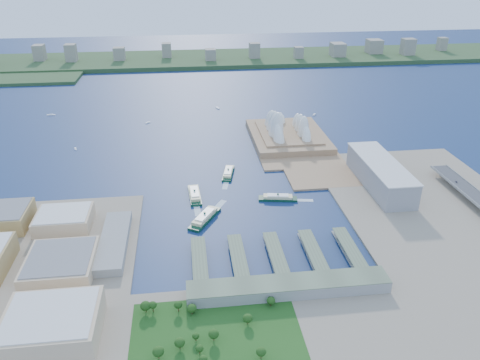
{
  "coord_description": "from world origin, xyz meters",
  "views": [
    {
      "loc": [
        -77.5,
        -492.55,
        305.12
      ],
      "look_at": [
        -5.19,
        90.76,
        18.0
      ],
      "focal_mm": 35.0,
      "sensor_mm": 36.0,
      "label": 1
    }
  ],
  "objects": [
    {
      "name": "south_land",
      "position": [
        0.0,
        -210.0,
        1.5
      ],
      "size": [
        720.0,
        180.0,
        3.0
      ],
      "primitive_type": "cube",
      "color": "gray",
      "rests_on": "ground"
    },
    {
      "name": "car_c",
      "position": [
        296.0,
        52.45,
        15.53
      ],
      "size": [
        1.9,
        4.68,
        1.36
      ],
      "primitive_type": "imported",
      "color": "slate",
      "rests_on": "expressway"
    },
    {
      "name": "far_shore",
      "position": [
        0.0,
        980.0,
        6.0
      ],
      "size": [
        2200.0,
        260.0,
        12.0
      ],
      "primitive_type": "cube",
      "color": "#2D4926",
      "rests_on": "ground"
    },
    {
      "name": "boat_a",
      "position": [
        -266.75,
        281.47,
        1.17
      ],
      "size": [
        6.12,
        12.54,
        2.35
      ],
      "primitive_type": null,
      "rotation": [
        0.0,
        0.0,
        0.27
      ],
      "color": "white",
      "rests_on": "ground"
    },
    {
      "name": "west_buildings",
      "position": [
        -250.0,
        -70.0,
        16.5
      ],
      "size": [
        200.0,
        280.0,
        27.0
      ],
      "primitive_type": null,
      "color": "tan",
      "rests_on": "west_land"
    },
    {
      "name": "ferry_c",
      "position": [
        -59.03,
        18.34,
        5.81
      ],
      "size": [
        44.89,
        60.86,
        11.63
      ],
      "primitive_type": null,
      "rotation": [
        0.0,
        0.0,
        2.61
      ],
      "color": "#0D3621",
      "rests_on": "ground"
    },
    {
      "name": "boat_c",
      "position": [
        190.61,
        413.66,
        1.46
      ],
      "size": [
        9.66,
        13.13,
        2.91
      ],
      "primitive_type": null,
      "rotation": [
        0.0,
        0.0,
        2.63
      ],
      "color": "white",
      "rests_on": "ground"
    },
    {
      "name": "park",
      "position": [
        -60.0,
        -190.0,
        11.0
      ],
      "size": [
        150.0,
        110.0,
        16.0
      ],
      "primitive_type": null,
      "color": "#194714",
      "rests_on": "south_land"
    },
    {
      "name": "boat_b",
      "position": [
        -150.38,
        404.77,
        1.34
      ],
      "size": [
        9.68,
        9.29,
        2.69
      ],
      "primitive_type": null,
      "rotation": [
        0.0,
        0.0,
        2.31
      ],
      "color": "white",
      "rests_on": "ground"
    },
    {
      "name": "boat_e",
      "position": [
        -5.51,
        483.63,
        1.52
      ],
      "size": [
        8.43,
        12.93,
        3.04
      ],
      "primitive_type": null,
      "rotation": [
        0.0,
        0.0,
        0.4
      ],
      "color": "white",
      "rests_on": "ground"
    },
    {
      "name": "peninsula",
      "position": [
        107.5,
        260.0,
        1.5
      ],
      "size": [
        135.0,
        220.0,
        3.0
      ],
      "primitive_type": "cube",
      "color": "#987553",
      "rests_on": "ground"
    },
    {
      "name": "west_land",
      "position": [
        -250.0,
        -105.0,
        1.5
      ],
      "size": [
        220.0,
        390.0,
        3.0
      ],
      "primitive_type": "cube",
      "color": "gray",
      "rests_on": "ground"
    },
    {
      "name": "ferry_a",
      "position": [
        -69.44,
        83.29,
        5.55
      ],
      "size": [
        17.89,
        59.37,
        11.1
      ],
      "primitive_type": null,
      "rotation": [
        0.0,
        0.0,
        0.05
      ],
      "color": "#0D3621",
      "rests_on": "ground"
    },
    {
      "name": "ferry_b",
      "position": [
        -15.99,
        148.63,
        5.11
      ],
      "size": [
        24.86,
        55.75,
        10.22
      ],
      "primitive_type": null,
      "rotation": [
        0.0,
        0.0,
        -0.21
      ],
      "color": "#0D3621",
      "rests_on": "ground"
    },
    {
      "name": "toaster_building",
      "position": [
        195.0,
        80.0,
        20.5
      ],
      "size": [
        45.0,
        155.0,
        35.0
      ],
      "primitive_type": "cube",
      "color": "gray",
      "rests_on": "east_land"
    },
    {
      "name": "boat_d",
      "position": [
        -352.61,
        479.38,
        1.47
      ],
      "size": [
        17.6,
        4.58,
        2.94
      ],
      "primitive_type": null,
      "rotation": [
        0.0,
        0.0,
        1.53
      ],
      "color": "white",
      "rests_on": "ground"
    },
    {
      "name": "ferry_wharves",
      "position": [
        14.0,
        -75.0,
        4.65
      ],
      "size": [
        184.0,
        90.0,
        9.3
      ],
      "primitive_type": null,
      "color": "#55634B",
      "rests_on": "ground"
    },
    {
      "name": "east_land",
      "position": [
        240.0,
        -50.0,
        1.5
      ],
      "size": [
        240.0,
        500.0,
        3.0
      ],
      "primitive_type": "cube",
      "color": "gray",
      "rests_on": "ground"
    },
    {
      "name": "ferry_d",
      "position": [
        43.09,
        59.89,
        4.95
      ],
      "size": [
        53.86,
        21.87,
        9.9
      ],
      "primitive_type": null,
      "rotation": [
        0.0,
        0.0,
        1.4
      ],
      "color": "#0D3621",
      "rests_on": "ground"
    },
    {
      "name": "ground",
      "position": [
        0.0,
        0.0,
        0.0
      ],
      "size": [
        3000.0,
        3000.0,
        0.0
      ],
      "primitive_type": "plane",
      "color": "#0E1B43",
      "rests_on": "ground"
    },
    {
      "name": "opera_house",
      "position": [
        105.0,
        280.0,
        32.0
      ],
      "size": [
        134.0,
        180.0,
        58.0
      ],
      "primitive_type": null,
      "color": "white",
      "rests_on": "peninsula"
    },
    {
      "name": "terminal_building",
      "position": [
        15.0,
        -135.0,
        9.0
      ],
      "size": [
        200.0,
        28.0,
        12.0
      ],
      "primitive_type": "cube",
      "color": "gray",
      "rests_on": "south_land"
    },
    {
      "name": "far_skyline",
      "position": [
        0.0,
        960.0,
        39.5
      ],
      "size": [
        1900.0,
        140.0,
        55.0
      ],
      "primitive_type": null,
      "color": "gray",
      "rests_on": "far_shore"
    }
  ]
}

